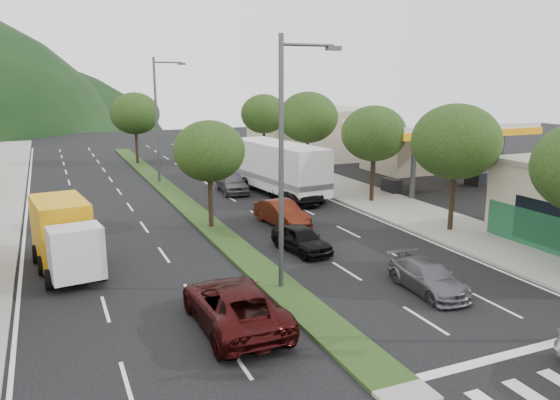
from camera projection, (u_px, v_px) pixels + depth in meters
name	position (u px, v px, depth m)	size (l,w,h in m)	color
ground	(396.00, 389.00, 15.04)	(160.00, 160.00, 0.00)	black
sidewalk_right	(342.00, 188.00, 42.26)	(5.00, 90.00, 0.15)	gray
median	(173.00, 194.00, 40.11)	(1.60, 56.00, 0.12)	#1D3915
gas_canopy	(438.00, 129.00, 41.09)	(12.20, 8.20, 5.25)	silver
bldg_right_far	(313.00, 131.00, 61.44)	(10.00, 16.00, 5.20)	#AFA28B
tree_r_b	(456.00, 142.00, 29.33)	(4.80, 4.80, 6.94)	black
tree_r_c	(374.00, 134.00, 36.57)	(4.40, 4.40, 6.48)	black
tree_r_d	(308.00, 117.00, 45.43)	(5.00, 5.00, 7.17)	black
tree_r_e	(264.00, 114.00, 54.45)	(4.60, 4.60, 6.71)	black
tree_med_near	(209.00, 151.00, 30.20)	(4.00, 4.00, 6.02)	black
tree_med_far	(135.00, 113.00, 53.37)	(4.80, 4.80, 6.94)	black
streetlight_near	(286.00, 152.00, 21.07)	(2.60, 0.25, 10.00)	#47494C
streetlight_mid	(159.00, 114.00, 43.47)	(2.60, 0.25, 10.00)	#47494C
suv_maroon	(234.00, 305.00, 18.67)	(2.61, 5.67, 1.57)	black
car_queue_a	(301.00, 239.00, 26.79)	(1.55, 3.85, 1.31)	black
car_queue_b	(428.00, 277.00, 21.82)	(1.69, 4.15, 1.20)	#57565C
car_queue_c	(282.00, 213.00, 31.69)	(1.52, 4.35, 1.43)	#4F1A0D
car_queue_d	(296.00, 193.00, 37.43)	(2.34, 5.06, 1.41)	black
car_queue_e	(232.00, 182.00, 40.75)	(1.82, 4.53, 1.54)	#515156
box_truck	(64.00, 238.00, 24.29)	(3.01, 6.39, 3.04)	silver
motorhome	(279.00, 167.00, 39.86)	(4.11, 10.12, 3.78)	silver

